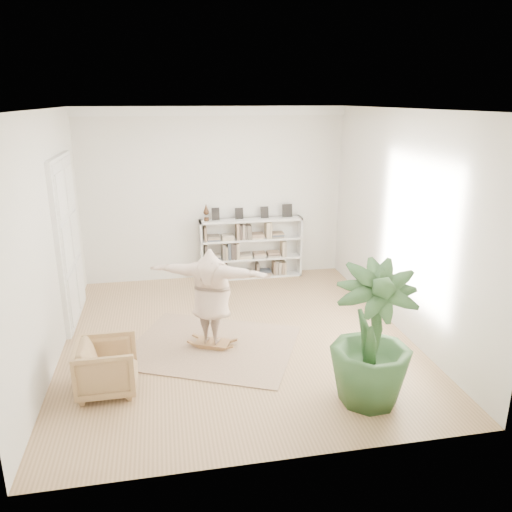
{
  "coord_description": "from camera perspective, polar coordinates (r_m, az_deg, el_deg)",
  "views": [
    {
      "loc": [
        -1.08,
        -7.36,
        3.75
      ],
      "look_at": [
        0.4,
        0.4,
        1.25
      ],
      "focal_mm": 35.0,
      "sensor_mm": 36.0,
      "label": 1
    }
  ],
  "objects": [
    {
      "name": "floor",
      "position": [
        8.33,
        -2.19,
        -9.17
      ],
      "size": [
        6.0,
        6.0,
        0.0
      ],
      "primitive_type": "plane",
      "color": "#93704B",
      "rests_on": "ground"
    },
    {
      "name": "room_shell",
      "position": [
        10.36,
        -4.99,
        16.2
      ],
      "size": [
        6.0,
        6.0,
        6.0
      ],
      "color": "silver",
      "rests_on": "floor"
    },
    {
      "name": "doors",
      "position": [
        9.12,
        -20.63,
        1.5
      ],
      "size": [
        0.09,
        1.78,
        2.92
      ],
      "color": "white",
      "rests_on": "floor"
    },
    {
      "name": "bookshelf",
      "position": [
        10.8,
        -0.59,
        0.83
      ],
      "size": [
        2.2,
        0.35,
        1.64
      ],
      "color": "silver",
      "rests_on": "floor"
    },
    {
      "name": "armchair",
      "position": [
        7.04,
        -16.65,
        -12.04
      ],
      "size": [
        0.79,
        0.77,
        0.71
      ],
      "primitive_type": "imported",
      "rotation": [
        0.0,
        0.0,
        1.58
      ],
      "color": "tan",
      "rests_on": "floor"
    },
    {
      "name": "rug",
      "position": [
        8.03,
        -4.98,
        -10.24
      ],
      "size": [
        3.1,
        2.86,
        0.02
      ],
      "primitive_type": "cube",
      "rotation": [
        0.0,
        0.0,
        -0.43
      ],
      "color": "tan",
      "rests_on": "floor"
    },
    {
      "name": "rocker_board",
      "position": [
        8.0,
        -4.99,
        -9.86
      ],
      "size": [
        0.6,
        0.5,
        0.11
      ],
      "rotation": [
        0.0,
        0.0,
        -0.43
      ],
      "color": "olive",
      "rests_on": "rug"
    },
    {
      "name": "person",
      "position": [
        7.66,
        -5.15,
        -4.36
      ],
      "size": [
        1.93,
        1.25,
        1.53
      ],
      "primitive_type": "imported",
      "rotation": [
        0.0,
        0.0,
        2.71
      ],
      "color": "#C9AB97",
      "rests_on": "rocker_board"
    },
    {
      "name": "houseplant",
      "position": [
        6.46,
        13.13,
        -8.88
      ],
      "size": [
        1.23,
        1.23,
        1.84
      ],
      "primitive_type": "imported",
      "rotation": [
        0.0,
        0.0,
        -0.22
      ],
      "color": "#2D5128",
      "rests_on": "floor"
    }
  ]
}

